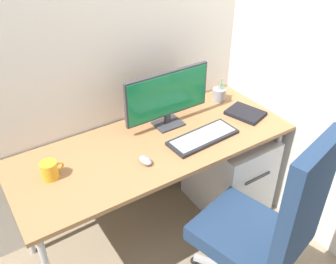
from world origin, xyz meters
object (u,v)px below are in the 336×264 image
Objects in this scene: monitor at (168,96)px; keyboard at (203,137)px; notebook at (245,113)px; coffee_mug at (50,170)px; filing_cabinet at (228,169)px; mouse at (145,160)px; pen_holder at (219,94)px; office_chair at (268,227)px.

monitor reaches higher than keyboard.
coffee_mug reaches higher than notebook.
monitor is 4.65× the size of coffee_mug.
coffee_mug reaches higher than filing_cabinet.
keyboard is at bearing -3.31° from mouse.
coffee_mug is (-0.79, -0.10, -0.15)m from monitor.
keyboard is at bearing -140.08° from pen_holder.
filing_cabinet is at bearing 13.50° from keyboard.
pen_holder is 0.26m from notebook.
keyboard is 0.40m from mouse.
monitor is at bearing 7.25° from coffee_mug.
monitor is 0.45m from mouse.
filing_cabinet is at bearing -24.59° from monitor.
notebook is at bearing -3.35° from filing_cabinet.
keyboard is (-0.31, -0.07, 0.44)m from filing_cabinet.
office_chair is at bearing -116.99° from filing_cabinet.
filing_cabinet is (0.35, 0.68, -0.26)m from office_chair.
pen_holder is 1.27m from coffee_mug.
pen_holder is at bearing 7.48° from coffee_mug.
office_chair is 0.64m from keyboard.
pen_holder is (0.47, 0.07, -0.16)m from monitor.
keyboard and notebook have the same top height.
office_chair is 1.04m from pen_holder.
coffee_mug is at bearing 158.97° from notebook.
office_chair is at bearing -93.60° from keyboard.
monitor is at bearing 35.33° from mouse.
coffee_mug is at bearing 170.00° from keyboard.
coffee_mug is (-1.28, 0.09, 0.04)m from notebook.
monitor is at bearing 155.41° from filing_cabinet.
pen_holder is 1.31× the size of coffee_mug.
mouse is at bearing -157.25° from pen_holder.
mouse is at bearing -173.31° from filing_cabinet.
filing_cabinet is 2.68× the size of notebook.
keyboard is at bearing -71.02° from monitor.
pen_holder is at bearing 39.92° from keyboard.
notebook is (0.81, 0.08, -0.01)m from mouse.
keyboard is 3.63× the size of coffee_mug.
notebook is 1.29m from coffee_mug.
monitor is 0.33m from keyboard.
coffee_mug is (-1.19, 0.08, 0.48)m from filing_cabinet.
office_chair is 0.73m from mouse.
keyboard reaches higher than filing_cabinet.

